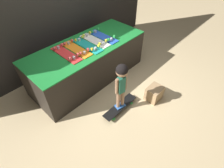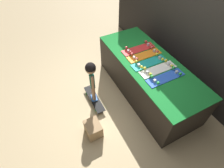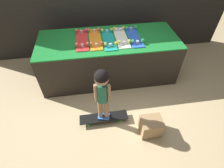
{
  "view_description": "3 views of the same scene",
  "coord_description": "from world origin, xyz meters",
  "px_view_note": "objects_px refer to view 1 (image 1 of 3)",
  "views": [
    {
      "loc": [
        -1.81,
        -1.79,
        2.56
      ],
      "look_at": [
        -0.16,
        -0.24,
        0.42
      ],
      "focal_mm": 28.0,
      "sensor_mm": 36.0,
      "label": 1
    },
    {
      "loc": [
        1.91,
        -1.19,
        2.93
      ],
      "look_at": [
        -0.09,
        -0.17,
        0.49
      ],
      "focal_mm": 28.0,
      "sensor_mm": 36.0,
      "label": 2
    },
    {
      "loc": [
        -0.34,
        -2.08,
        2.35
      ],
      "look_at": [
        -0.06,
        -0.2,
        0.48
      ],
      "focal_mm": 28.0,
      "sensor_mm": 36.0,
      "label": 3
    }
  ],
  "objects_px": {
    "child": "(121,79)",
    "storage_box": "(154,93)",
    "skateboard_teal_on_rack": "(87,45)",
    "skateboard_white_on_rack": "(95,40)",
    "skateboard_red_on_rack": "(66,54)",
    "skateboard_orange_on_rack": "(76,49)",
    "skateboard_on_floor": "(120,107)",
    "skateboard_blue_on_rack": "(103,36)"
  },
  "relations": [
    {
      "from": "skateboard_red_on_rack",
      "to": "skateboard_orange_on_rack",
      "type": "bearing_deg",
      "value": -2.6
    },
    {
      "from": "child",
      "to": "storage_box",
      "type": "relative_size",
      "value": 3.04
    },
    {
      "from": "child",
      "to": "storage_box",
      "type": "xyz_separation_m",
      "value": [
        0.66,
        -0.29,
        -0.61
      ]
    },
    {
      "from": "skateboard_red_on_rack",
      "to": "child",
      "type": "xyz_separation_m",
      "value": [
        0.22,
        -1.12,
        -0.07
      ]
    },
    {
      "from": "skateboard_on_floor",
      "to": "child",
      "type": "height_order",
      "value": "child"
    },
    {
      "from": "skateboard_white_on_rack",
      "to": "skateboard_on_floor",
      "type": "distance_m",
      "value": 1.41
    },
    {
      "from": "skateboard_blue_on_rack",
      "to": "skateboard_on_floor",
      "type": "bearing_deg",
      "value": -121.92
    },
    {
      "from": "skateboard_teal_on_rack",
      "to": "storage_box",
      "type": "distance_m",
      "value": 1.58
    },
    {
      "from": "skateboard_red_on_rack",
      "to": "skateboard_blue_on_rack",
      "type": "bearing_deg",
      "value": -1.98
    },
    {
      "from": "skateboard_red_on_rack",
      "to": "skateboard_on_floor",
      "type": "bearing_deg",
      "value": -79.07
    },
    {
      "from": "skateboard_on_floor",
      "to": "storage_box",
      "type": "relative_size",
      "value": 2.43
    },
    {
      "from": "skateboard_orange_on_rack",
      "to": "skateboard_on_floor",
      "type": "xyz_separation_m",
      "value": [
        -0.01,
        -1.11,
        -0.74
      ]
    },
    {
      "from": "skateboard_blue_on_rack",
      "to": "skateboard_white_on_rack",
      "type": "bearing_deg",
      "value": 177.46
    },
    {
      "from": "skateboard_teal_on_rack",
      "to": "skateboard_blue_on_rack",
      "type": "relative_size",
      "value": 1.0
    },
    {
      "from": "skateboard_white_on_rack",
      "to": "skateboard_blue_on_rack",
      "type": "relative_size",
      "value": 1.0
    },
    {
      "from": "skateboard_orange_on_rack",
      "to": "skateboard_blue_on_rack",
      "type": "xyz_separation_m",
      "value": [
        0.67,
        -0.02,
        0.0
      ]
    },
    {
      "from": "skateboard_white_on_rack",
      "to": "child",
      "type": "distance_m",
      "value": 1.2
    },
    {
      "from": "skateboard_teal_on_rack",
      "to": "storage_box",
      "type": "height_order",
      "value": "skateboard_teal_on_rack"
    },
    {
      "from": "skateboard_orange_on_rack",
      "to": "child",
      "type": "relative_size",
      "value": 0.76
    },
    {
      "from": "skateboard_white_on_rack",
      "to": "storage_box",
      "type": "height_order",
      "value": "skateboard_white_on_rack"
    },
    {
      "from": "child",
      "to": "skateboard_on_floor",
      "type": "bearing_deg",
      "value": 57.2
    },
    {
      "from": "skateboard_orange_on_rack",
      "to": "skateboard_white_on_rack",
      "type": "distance_m",
      "value": 0.45
    },
    {
      "from": "skateboard_teal_on_rack",
      "to": "skateboard_orange_on_rack",
      "type": "bearing_deg",
      "value": 169.03
    },
    {
      "from": "skateboard_orange_on_rack",
      "to": "storage_box",
      "type": "distance_m",
      "value": 1.69
    },
    {
      "from": "skateboard_red_on_rack",
      "to": "skateboard_on_floor",
      "type": "relative_size",
      "value": 0.95
    },
    {
      "from": "child",
      "to": "storage_box",
      "type": "bearing_deg",
      "value": -11.81
    },
    {
      "from": "skateboard_teal_on_rack",
      "to": "skateboard_red_on_rack",
      "type": "bearing_deg",
      "value": 173.18
    },
    {
      "from": "storage_box",
      "to": "skateboard_blue_on_rack",
      "type": "bearing_deg",
      "value": 88.95
    },
    {
      "from": "skateboard_orange_on_rack",
      "to": "storage_box",
      "type": "xyz_separation_m",
      "value": [
        0.65,
        -1.41,
        -0.68
      ]
    },
    {
      "from": "skateboard_blue_on_rack",
      "to": "skateboard_orange_on_rack",
      "type": "bearing_deg",
      "value": 178.22
    },
    {
      "from": "skateboard_teal_on_rack",
      "to": "skateboard_blue_on_rack",
      "type": "bearing_deg",
      "value": 2.88
    },
    {
      "from": "skateboard_teal_on_rack",
      "to": "skateboard_white_on_rack",
      "type": "relative_size",
      "value": 1.0
    },
    {
      "from": "skateboard_on_floor",
      "to": "skateboard_red_on_rack",
      "type": "bearing_deg",
      "value": 100.93
    },
    {
      "from": "skateboard_white_on_rack",
      "to": "child",
      "type": "height_order",
      "value": "child"
    },
    {
      "from": "skateboard_on_floor",
      "to": "child",
      "type": "xyz_separation_m",
      "value": [
        -0.0,
        -0.0,
        0.67
      ]
    },
    {
      "from": "skateboard_red_on_rack",
      "to": "skateboard_teal_on_rack",
      "type": "relative_size",
      "value": 1.0
    },
    {
      "from": "skateboard_red_on_rack",
      "to": "skateboard_teal_on_rack",
      "type": "bearing_deg",
      "value": -6.82
    },
    {
      "from": "skateboard_orange_on_rack",
      "to": "storage_box",
      "type": "relative_size",
      "value": 2.31
    },
    {
      "from": "skateboard_red_on_rack",
      "to": "skateboard_blue_on_rack",
      "type": "height_order",
      "value": "same"
    },
    {
      "from": "skateboard_blue_on_rack",
      "to": "storage_box",
      "type": "height_order",
      "value": "skateboard_blue_on_rack"
    },
    {
      "from": "skateboard_red_on_rack",
      "to": "storage_box",
      "type": "height_order",
      "value": "skateboard_red_on_rack"
    },
    {
      "from": "skateboard_red_on_rack",
      "to": "skateboard_orange_on_rack",
      "type": "distance_m",
      "value": 0.22
    }
  ]
}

